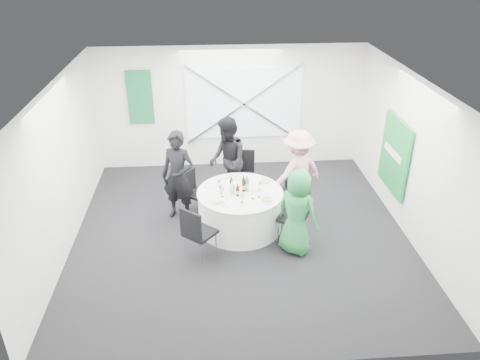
{
  "coord_description": "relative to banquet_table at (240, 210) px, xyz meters",
  "views": [
    {
      "loc": [
        -0.56,
        -7.15,
        4.84
      ],
      "look_at": [
        0.0,
        0.2,
        1.0
      ],
      "focal_mm": 35.0,
      "sensor_mm": 36.0,
      "label": 1
    }
  ],
  "objects": [
    {
      "name": "wall_back",
      "position": [
        0.0,
        2.8,
        1.02
      ],
      "size": [
        6.0,
        0.0,
        6.0
      ],
      "primitive_type": "plane",
      "rotation": [
        1.57,
        0.0,
        0.0
      ],
      "color": "silver",
      "rests_on": "floor"
    },
    {
      "name": "window_brace_b",
      "position": [
        0.3,
        2.72,
        1.12
      ],
      "size": [
        2.63,
        0.05,
        1.84
      ],
      "primitive_type": "cube",
      "rotation": [
        0.0,
        -0.97,
        0.0
      ],
      "color": "silver",
      "rests_on": "window_panel"
    },
    {
      "name": "fork_a",
      "position": [
        -0.54,
        -0.2,
        0.38
      ],
      "size": [
        0.1,
        0.13,
        0.01
      ],
      "primitive_type": "cube",
      "rotation": [
        0.0,
        0.0,
        -2.49
      ],
      "color": "silver",
      "rests_on": "banquet_table"
    },
    {
      "name": "chair_front_left",
      "position": [
        -0.79,
        -0.93,
        0.21
      ],
      "size": [
        0.64,
        0.64,
        1.0
      ],
      "rotation": [
        0.0,
        0.0,
        2.44
      ],
      "color": "black",
      "rests_on": "floor"
    },
    {
      "name": "knife_a",
      "position": [
        -0.29,
        -0.5,
        0.38
      ],
      "size": [
        0.11,
        0.12,
        0.01
      ],
      "primitive_type": "cube",
      "rotation": [
        0.0,
        0.0,
        -2.39
      ],
      "color": "silver",
      "rests_on": "banquet_table"
    },
    {
      "name": "person_woman_pink",
      "position": [
        1.14,
        0.55,
        0.46
      ],
      "size": [
        1.2,
        0.93,
        1.69
      ],
      "primitive_type": "imported",
      "rotation": [
        0.0,
        0.0,
        -2.7
      ],
      "color": "pink",
      "rests_on": "floor"
    },
    {
      "name": "green_sign",
      "position": [
        2.94,
        0.4,
        0.82
      ],
      "size": [
        0.05,
        1.2,
        1.4
      ],
      "primitive_type": "cube",
      "color": "#188836",
      "rests_on": "wall_right"
    },
    {
      "name": "beer_bottle_b",
      "position": [
        0.07,
        0.12,
        0.48
      ],
      "size": [
        0.06,
        0.06,
        0.26
      ],
      "color": "#321609",
      "rests_on": "banquet_table"
    },
    {
      "name": "window_brace_a",
      "position": [
        0.3,
        2.72,
        1.12
      ],
      "size": [
        2.63,
        0.05,
        1.84
      ],
      "primitive_type": "cube",
      "rotation": [
        0.0,
        0.97,
        0.0
      ],
      "color": "silver",
      "rests_on": "window_panel"
    },
    {
      "name": "clear_water_bottle",
      "position": [
        -0.14,
        -0.1,
        0.48
      ],
      "size": [
        0.08,
        0.08,
        0.27
      ],
      "color": "silver",
      "rests_on": "banquet_table"
    },
    {
      "name": "green_banner",
      "position": [
        -2.0,
        2.75,
        1.32
      ],
      "size": [
        0.55,
        0.04,
        1.2
      ],
      "primitive_type": "cube",
      "color": "#156C37",
      "rests_on": "wall_back"
    },
    {
      "name": "chair_front_right",
      "position": [
        0.96,
        -0.55,
        0.21
      ],
      "size": [
        0.62,
        0.62,
        1.0
      ],
      "rotation": [
        0.0,
        0.0,
        4.19
      ],
      "color": "black",
      "rests_on": "floor"
    },
    {
      "name": "beer_bottle_a",
      "position": [
        -0.15,
        0.09,
        0.48
      ],
      "size": [
        0.06,
        0.06,
        0.26
      ],
      "color": "#321609",
      "rests_on": "banquet_table"
    },
    {
      "name": "wall_left",
      "position": [
        -3.0,
        -0.2,
        1.02
      ],
      "size": [
        0.0,
        6.0,
        6.0
      ],
      "primitive_type": "plane",
      "rotation": [
        1.57,
        0.0,
        1.57
      ],
      "color": "silver",
      "rests_on": "floor"
    },
    {
      "name": "wine_glass_a",
      "position": [
        0.37,
        0.07,
        0.5
      ],
      "size": [
        0.07,
        0.07,
        0.17
      ],
      "color": "white",
      "rests_on": "banquet_table"
    },
    {
      "name": "wine_glass_e",
      "position": [
        0.0,
        -0.38,
        0.5
      ],
      "size": [
        0.07,
        0.07,
        0.17
      ],
      "color": "white",
      "rests_on": "banquet_table"
    },
    {
      "name": "fork_b",
      "position": [
        0.18,
        0.55,
        0.38
      ],
      "size": [
        0.15,
        0.02,
        0.01
      ],
      "primitive_type": "cube",
      "rotation": [
        0.0,
        0.0,
        1.55
      ],
      "color": "silver",
      "rests_on": "banquet_table"
    },
    {
      "name": "plate_front_right",
      "position": [
        0.44,
        -0.36,
        0.4
      ],
      "size": [
        0.25,
        0.25,
        0.04
      ],
      "color": "white",
      "rests_on": "banquet_table"
    },
    {
      "name": "chair_back_right",
      "position": [
        0.96,
        0.52,
        0.11
      ],
      "size": [
        0.52,
        0.52,
        0.84
      ],
      "rotation": [
        0.0,
        0.0,
        -1.07
      ],
      "color": "black",
      "rests_on": "floor"
    },
    {
      "name": "person_man_back_left",
      "position": [
        -1.12,
        0.46,
        0.5
      ],
      "size": [
        0.76,
        0.64,
        1.76
      ],
      "primitive_type": "imported",
      "rotation": [
        0.0,
        0.0,
        -0.39
      ],
      "color": "black",
      "rests_on": "floor"
    },
    {
      "name": "ceiling",
      "position": [
        0.0,
        -0.2,
        2.42
      ],
      "size": [
        6.0,
        6.0,
        0.0
      ],
      "primitive_type": "plane",
      "rotation": [
        3.14,
        0.0,
        0.0
      ],
      "color": "white",
      "rests_on": "wall_back"
    },
    {
      "name": "wall_right",
      "position": [
        3.0,
        -0.2,
        1.02
      ],
      "size": [
        0.0,
        6.0,
        6.0
      ],
      "primitive_type": "plane",
      "rotation": [
        1.57,
        0.0,
        -1.57
      ],
      "color": "silver",
      "rests_on": "floor"
    },
    {
      "name": "knife_b",
      "position": [
        -0.19,
        0.54,
        0.38
      ],
      "size": [
        0.15,
        0.02,
        0.01
      ],
      "primitive_type": "cube",
      "rotation": [
        0.0,
        0.0,
        1.6
      ],
      "color": "silver",
      "rests_on": "banquet_table"
    },
    {
      "name": "wine_glass_c",
      "position": [
        -0.36,
        0.18,
        0.5
      ],
      "size": [
        0.07,
        0.07,
        0.17
      ],
      "color": "white",
      "rests_on": "banquet_table"
    },
    {
      "name": "wine_glass_b",
      "position": [
        -0.35,
        -0.04,
        0.5
      ],
      "size": [
        0.07,
        0.07,
        0.17
      ],
      "color": "white",
      "rests_on": "banquet_table"
    },
    {
      "name": "plate_back_right",
      "position": [
        0.5,
        0.32,
        0.4
      ],
      "size": [
        0.28,
        0.28,
        0.04
      ],
      "color": "white",
      "rests_on": "banquet_table"
    },
    {
      "name": "chair_back",
      "position": [
        0.17,
        1.23,
        0.2
      ],
      "size": [
        0.51,
        0.52,
        0.99
      ],
      "rotation": [
        0.0,
        0.0,
        -0.14
      ],
      "color": "black",
      "rests_on": "floor"
    },
    {
      "name": "person_man_back",
      "position": [
        -0.17,
        1.04,
        0.51
      ],
      "size": [
        0.61,
        0.93,
        1.78
      ],
      "primitive_type": "imported",
      "rotation": [
        0.0,
        0.0,
        -1.41
      ],
      "color": "black",
      "rests_on": "floor"
    },
    {
      "name": "wine_glass_g",
      "position": [
        -0.33,
        -0.15,
        0.5
      ],
      "size": [
        0.07,
        0.07,
        0.17
      ],
      "color": "white",
      "rests_on": "banquet_table"
    },
    {
      "name": "beer_bottle_c",
      "position": [
        0.06,
        0.01,
        0.49
      ],
      "size": [
        0.06,
        0.06,
        0.28
      ],
      "color": "#321609",
      "rests_on": "banquet_table"
    },
    {
      "name": "wall_front",
      "position": [
        0.0,
        -3.2,
        1.02
      ],
      "size": [
        6.0,
        0.0,
        6.0
      ],
      "primitive_type": "plane",
      "rotation": [
        -1.57,
        0.0,
        0.0
      ],
      "color": "silver",
      "rests_on": "floor"
    },
    {
      "name": "wine_glass_f",
      "position": [
        0.2,
        -0.27,
        0.5
      ],
      "size": [
        0.07,
        0.07,
        0.17
      ],
      "color": "white",
      "rests_on": "banquet_table"
    },
    {
      "name": "plate_front_left",
      "position": [
        -0.44,
        -0.31,
        0.39
      ],
      "size": [
        0.24,
        0.24,
        0.01
      ],
      "color": "white",
      "rests_on": "banquet_table"
    },
    {
      "name": "fork_d",
      "position": [
        0.56,
        0.15,
        0.38
      ],
      "size": [
        0.09,
        0.14,
        0.01
      ],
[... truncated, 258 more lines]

